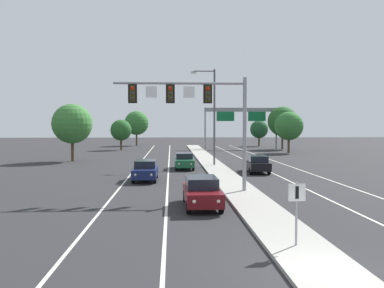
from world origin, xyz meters
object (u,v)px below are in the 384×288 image
Objects in this scene: overhead_signal_mast at (198,106)px; tree_far_right_b at (289,126)px; tree_far_left_c at (137,123)px; street_lamp_median at (212,111)px; tree_far_right_a at (259,129)px; tree_far_left_a at (72,124)px; car_oncoming_navy at (145,170)px; tree_far_left_b at (121,130)px; tree_far_right_c at (283,121)px; highway_sign_gantry at (241,115)px; car_oncoming_darkred at (202,192)px; median_sign_post at (297,204)px; car_oncoming_green at (184,161)px; car_receding_black at (257,164)px.

overhead_signal_mast is 39.68m from tree_far_right_b.
tree_far_right_b is (16.50, 36.07, -1.35)m from overhead_signal_mast.
street_lamp_median is at bearing -74.98° from tree_far_left_c.
tree_far_left_a is at bearing -132.01° from tree_far_right_a.
tree_far_left_b is at bearing 99.72° from car_oncoming_navy.
tree_far_right_a is at bearing 70.89° from street_lamp_median.
tree_far_left_a is at bearing -144.66° from tree_far_right_c.
tree_far_right_b is 0.93× the size of tree_far_left_a.
overhead_signal_mast is 48.23m from highway_sign_gantry.
car_oncoming_navy is 43.78m from highway_sign_gantry.
tree_far_right_a is at bearing -7.88° from tree_far_left_c.
car_oncoming_darkred is 52.75m from highway_sign_gantry.
median_sign_post is 59.66m from tree_far_right_c.
tree_far_right_b reaches higher than tree_far_left_b.
tree_far_left_a is 36.85m from tree_far_left_c.
car_oncoming_green is 32.46m from tree_far_left_b.
tree_far_right_a is (16.42, 60.66, 2.65)m from car_oncoming_darkred.
car_oncoming_darkred is at bearing -70.83° from car_oncoming_navy.
overhead_signal_mast is 1.87× the size of car_oncoming_navy.
tree_far_right_b reaches higher than tree_far_right_a.
car_receding_black is (6.17, 15.10, 0.00)m from car_oncoming_darkred.
highway_sign_gantry reaches higher than overhead_signal_mast.
highway_sign_gantry is 1.93× the size of tree_far_left_a.
tree_far_right_b is at bearing 67.60° from car_receding_black.
overhead_signal_mast is 60.49m from tree_far_left_c.
highway_sign_gantry reaches higher than tree_far_left_a.
tree_far_left_a is (-29.97, -12.82, 0.30)m from tree_far_right_b.
car_receding_black is 0.85× the size of tree_far_left_b.
street_lamp_median reaches higher than tree_far_right_b.
tree_far_left_a is 1.29× the size of tree_far_right_a.
car_oncoming_darkred is at bearing -89.00° from car_oncoming_green.
street_lamp_median is 1.31× the size of tree_far_right_c.
tree_far_right_c is at bearing 79.94° from tree_far_right_b.
street_lamp_median reaches higher than tree_far_left_c.
overhead_signal_mast is at bearing -59.92° from tree_far_left_a.
street_lamp_median is 44.62m from tree_far_left_c.
car_oncoming_navy is at bearing 109.17° from car_oncoming_darkred.
tree_far_right_c is at bearing 1.55° from tree_far_left_b.
tree_far_left_c is (-19.88, 12.85, -1.40)m from highway_sign_gantry.
median_sign_post is 59.50m from highway_sign_gantry.
highway_sign_gantry is 1.82× the size of tree_far_left_c.
highway_sign_gantry is at bearing -32.88° from tree_far_left_c.
car_oncoming_darkred and car_oncoming_navy have the same top height.
median_sign_post is 38.65m from tree_far_left_a.
car_oncoming_navy is 0.34× the size of highway_sign_gantry.
car_oncoming_navy is at bearing -154.34° from car_receding_black.
car_oncoming_darkred is 18.50m from car_oncoming_green.
median_sign_post is at bearing -77.09° from tree_far_left_b.
street_lamp_median is 1.56× the size of tree_far_right_b.
tree_far_right_a is (13.69, 68.10, 1.88)m from median_sign_post.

